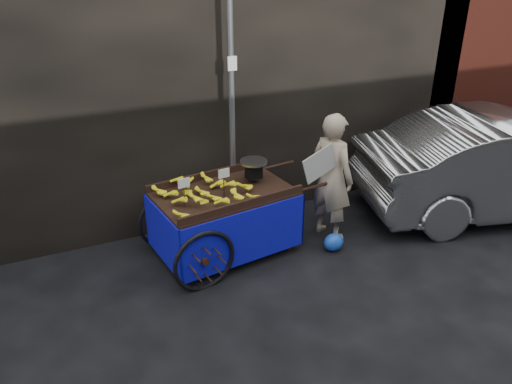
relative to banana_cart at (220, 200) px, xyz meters
name	(u,v)px	position (x,y,z in m)	size (l,w,h in m)	color
ground	(251,279)	(0.11, -0.72, -0.80)	(80.00, 80.00, 0.00)	black
building_wall	(204,39)	(0.51, 1.88, 1.70)	(13.50, 2.00, 5.00)	black
street_pole	(231,93)	(0.41, 0.58, 1.20)	(0.12, 0.10, 4.00)	slate
banana_cart	(220,200)	(0.00, 0.00, 0.00)	(2.51, 1.41, 1.30)	black
vendor	(332,177)	(1.56, -0.18, 0.10)	(0.91, 0.77, 1.81)	tan
plastic_bag	(334,242)	(1.40, -0.57, -0.68)	(0.28, 0.22, 0.25)	blue
parked_car	(511,164)	(4.48, -0.62, -0.04)	(1.62, 4.65, 1.53)	#B3B6BA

